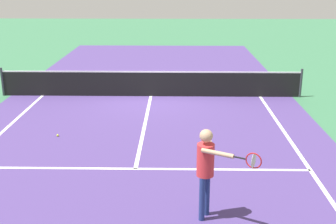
{
  "coord_description": "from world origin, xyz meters",
  "views": [
    {
      "loc": [
        0.95,
        -15.7,
        4.38
      ],
      "look_at": [
        0.74,
        -5.1,
        1.0
      ],
      "focal_mm": 46.28,
      "sensor_mm": 36.0,
      "label": 1
    }
  ],
  "objects": [
    {
      "name": "ground_plane",
      "position": [
        0.0,
        0.0,
        0.0
      ],
      "size": [
        60.0,
        60.0,
        0.0
      ],
      "primitive_type": "plane",
      "color": "#38724C"
    },
    {
      "name": "court_surface_inbounds",
      "position": [
        0.0,
        0.0,
        0.0
      ],
      "size": [
        10.62,
        24.4,
        0.0
      ],
      "primitive_type": "cube",
      "color": "#4C387A",
      "rests_on": "ground_plane"
    },
    {
      "name": "line_sideline_right",
      "position": [
        4.11,
        -5.95,
        0.0
      ],
      "size": [
        0.1,
        11.89,
        0.01
      ],
      "primitive_type": "cube",
      "color": "white",
      "rests_on": "ground_plane"
    },
    {
      "name": "line_service_near",
      "position": [
        0.0,
        -6.4,
        0.0
      ],
      "size": [
        8.22,
        0.1,
        0.01
      ],
      "primitive_type": "cube",
      "color": "white",
      "rests_on": "ground_plane"
    },
    {
      "name": "line_center_service",
      "position": [
        0.0,
        -3.2,
        0.0
      ],
      "size": [
        0.1,
        6.4,
        0.01
      ],
      "primitive_type": "cube",
      "color": "white",
      "rests_on": "ground_plane"
    },
    {
      "name": "net",
      "position": [
        0.0,
        0.0,
        0.49
      ],
      "size": [
        11.25,
        0.09,
        1.07
      ],
      "color": "#33383D",
      "rests_on": "ground_plane"
    },
    {
      "name": "player_near",
      "position": [
        1.51,
        -8.51,
        1.1
      ],
      "size": [
        1.04,
        0.89,
        1.76
      ],
      "color": "navy",
      "rests_on": "ground_plane"
    },
    {
      "name": "tennis_ball_mid_court",
      "position": [
        -2.4,
        -4.3,
        0.03
      ],
      "size": [
        0.07,
        0.07,
        0.07
      ],
      "primitive_type": "sphere",
      "color": "#CCE033",
      "rests_on": "ground_plane"
    }
  ]
}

